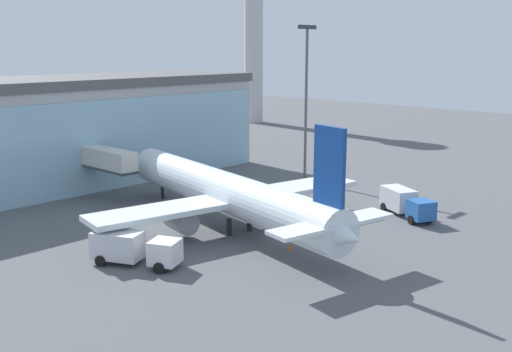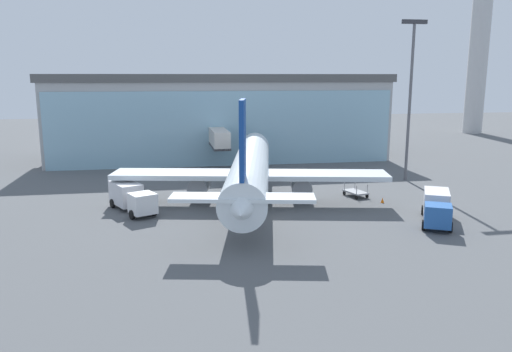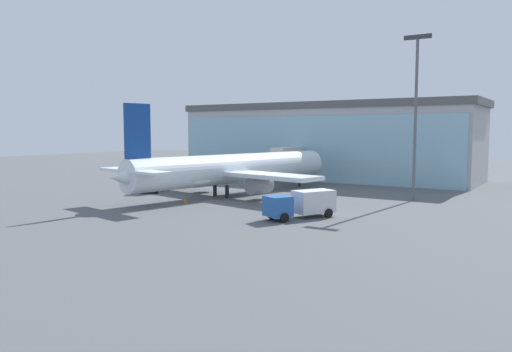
# 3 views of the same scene
# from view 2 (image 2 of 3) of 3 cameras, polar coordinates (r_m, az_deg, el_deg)

# --- Properties ---
(ground) EXTENTS (240.00, 240.00, 0.00)m
(ground) POSITION_cam_2_polar(r_m,az_deg,el_deg) (47.14, 0.43, -4.88)
(ground) COLOR #545659
(terminal_building) EXTENTS (53.08, 16.79, 13.43)m
(terminal_building) POSITION_cam_2_polar(r_m,az_deg,el_deg) (81.64, -4.17, 6.82)
(terminal_building) COLOR #AAAAAA
(terminal_building) RESTS_ON ground
(jet_bridge) EXTENTS (2.41, 12.01, 5.83)m
(jet_bridge) POSITION_cam_2_polar(r_m,az_deg,el_deg) (71.78, -4.41, 4.36)
(jet_bridge) COLOR beige
(jet_bridge) RESTS_ON ground
(control_tower) EXTENTS (7.62, 7.62, 40.87)m
(control_tower) POSITION_cam_2_polar(r_m,az_deg,el_deg) (127.45, 24.29, 15.18)
(control_tower) COLOR #BABABA
(control_tower) RESTS_ON ground
(apron_light_mast) EXTENTS (3.20, 0.40, 19.87)m
(apron_light_mast) POSITION_cam_2_polar(r_m,az_deg,el_deg) (65.82, 17.26, 9.59)
(apron_light_mast) COLOR #59595E
(apron_light_mast) RESTS_ON ground
(airplane) EXTENTS (28.60, 36.38, 11.50)m
(airplane) POSITION_cam_2_polar(r_m,az_deg,el_deg) (52.52, -0.67, 0.73)
(airplane) COLOR white
(airplane) RESTS_ON ground
(catering_truck) EXTENTS (5.15, 7.53, 2.65)m
(catering_truck) POSITION_cam_2_polar(r_m,az_deg,el_deg) (50.82, -14.08, -2.31)
(catering_truck) COLOR silver
(catering_truck) RESTS_ON ground
(fuel_truck) EXTENTS (5.33, 7.49, 2.65)m
(fuel_truck) POSITION_cam_2_polar(r_m,az_deg,el_deg) (48.51, 19.95, -3.31)
(fuel_truck) COLOR #2659A5
(fuel_truck) RESTS_ON ground
(baggage_cart) EXTENTS (2.31, 3.13, 1.50)m
(baggage_cart) POSITION_cam_2_polar(r_m,az_deg,el_deg) (56.54, 11.31, -1.81)
(baggage_cart) COLOR gray
(baggage_cart) RESTS_ON ground
(safety_cone_nose) EXTENTS (0.36, 0.36, 0.55)m
(safety_cone_nose) POSITION_cam_2_polar(r_m,az_deg,el_deg) (44.99, 0.05, -5.31)
(safety_cone_nose) COLOR orange
(safety_cone_nose) RESTS_ON ground
(safety_cone_wingtip) EXTENTS (0.36, 0.36, 0.55)m
(safety_cone_wingtip) POSITION_cam_2_polar(r_m,az_deg,el_deg) (54.45, 14.26, -2.70)
(safety_cone_wingtip) COLOR orange
(safety_cone_wingtip) RESTS_ON ground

